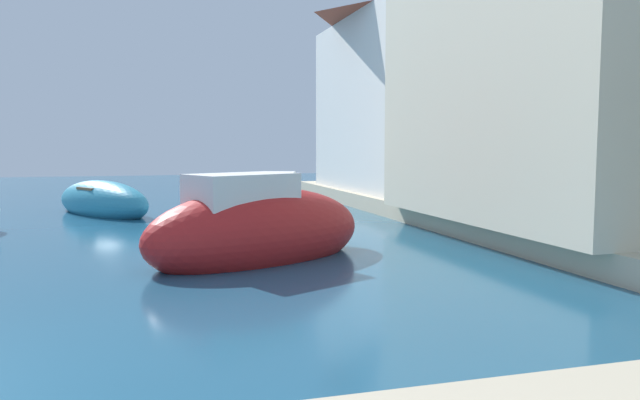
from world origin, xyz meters
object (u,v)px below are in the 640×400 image
(moored_boat_3, at_px, (103,202))
(moored_boat_4, at_px, (278,205))
(waterfront_building_main, at_px, (593,21))
(waterfront_building_annex, at_px, (421,90))
(moored_boat_6, at_px, (258,230))

(moored_boat_3, xyz_separation_m, moored_boat_4, (4.97, -3.41, 0.08))
(moored_boat_4, relative_size, waterfront_building_main, 0.48)
(moored_boat_3, distance_m, waterfront_building_annex, 11.98)
(moored_boat_6, distance_m, waterfront_building_main, 9.17)
(moored_boat_6, bearing_deg, moored_boat_3, 84.81)
(waterfront_building_annex, bearing_deg, moored_boat_4, -147.63)
(waterfront_building_main, relative_size, waterfront_building_annex, 0.93)
(moored_boat_6, bearing_deg, waterfront_building_annex, 24.94)
(waterfront_building_main, xyz_separation_m, waterfront_building_annex, (0.00, 9.13, -0.82))
(moored_boat_4, bearing_deg, waterfront_building_annex, -39.11)
(moored_boat_4, relative_size, moored_boat_6, 0.82)
(waterfront_building_main, bearing_deg, waterfront_building_annex, 90.00)
(moored_boat_4, distance_m, waterfront_building_annex, 8.42)
(waterfront_building_main, bearing_deg, moored_boat_6, -176.21)
(moored_boat_4, relative_size, waterfront_building_annex, 0.44)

